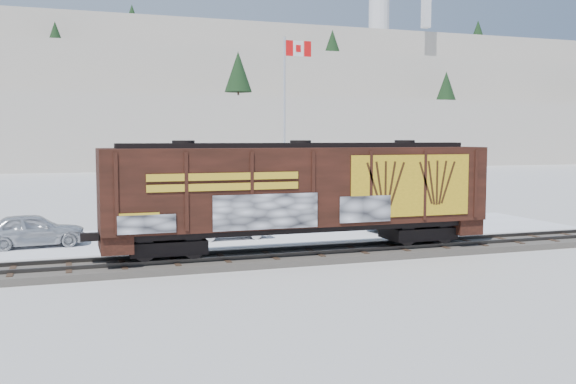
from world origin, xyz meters
name	(u,v)px	position (x,y,z in m)	size (l,w,h in m)	color
ground	(268,261)	(0.00, 0.00, 0.00)	(500.00, 500.00, 0.00)	white
rail_track	(268,257)	(0.00, 0.00, 0.15)	(50.00, 3.40, 0.43)	#59544C
parking_strip	(227,235)	(0.00, 7.50, 0.01)	(40.00, 8.00, 0.03)	white
hillside	(101,100)	(-0.05, 139.79, 14.37)	(360.00, 110.00, 93.00)	white
hopper_railcar	(301,190)	(1.44, -0.01, 2.95)	(16.60, 3.06, 4.55)	black
flagpole	(286,151)	(5.55, 14.07, 4.32)	(2.30, 0.90, 11.67)	silver
car_silver	(33,230)	(-9.59, 6.82, 0.84)	(1.91, 4.74, 1.61)	silver
car_white	(230,226)	(-0.16, 6.08, 0.71)	(1.44, 4.12, 1.36)	silver
car_dark	(407,218)	(9.85, 5.78, 0.71)	(1.91, 4.69, 1.36)	black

